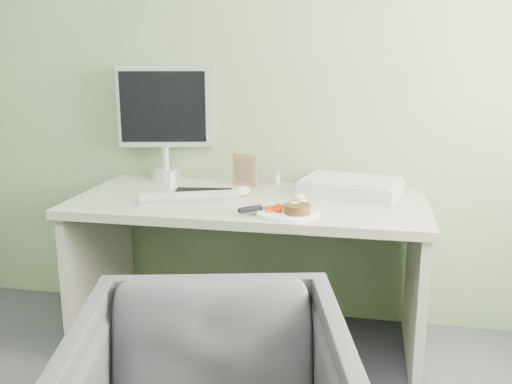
% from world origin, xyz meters
% --- Properties ---
extents(wall_back, '(3.50, 0.00, 3.50)m').
position_xyz_m(wall_back, '(0.00, 2.00, 1.35)').
color(wall_back, gray).
rests_on(wall_back, floor).
extents(desk, '(1.60, 0.75, 0.73)m').
position_xyz_m(desk, '(0.00, 1.62, 0.55)').
color(desk, '#BFB5A0').
rests_on(desk, floor).
extents(plate, '(0.27, 0.27, 0.01)m').
position_xyz_m(plate, '(0.21, 1.39, 0.74)').
color(plate, white).
rests_on(plate, desk).
extents(steak, '(0.12, 0.12, 0.04)m').
position_xyz_m(steak, '(0.25, 1.37, 0.76)').
color(steak, black).
rests_on(steak, plate).
extents(potato_pile, '(0.12, 0.09, 0.06)m').
position_xyz_m(potato_pile, '(0.25, 1.45, 0.77)').
color(potato_pile, tan).
rests_on(potato_pile, plate).
extents(carrot_heap, '(0.07, 0.07, 0.04)m').
position_xyz_m(carrot_heap, '(0.16, 1.38, 0.76)').
color(carrot_heap, '#FE3B05').
rests_on(carrot_heap, plate).
extents(steak_knife, '(0.21, 0.21, 0.02)m').
position_xyz_m(steak_knife, '(0.09, 1.38, 0.76)').
color(steak_knife, silver).
rests_on(steak_knife, plate).
extents(mousepad, '(0.29, 0.26, 0.00)m').
position_xyz_m(mousepad, '(-0.24, 1.66, 0.73)').
color(mousepad, black).
rests_on(mousepad, desk).
extents(keyboard, '(0.46, 0.28, 0.02)m').
position_xyz_m(keyboard, '(-0.26, 1.53, 0.75)').
color(keyboard, white).
rests_on(keyboard, desk).
extents(computer_mouse, '(0.07, 0.12, 0.04)m').
position_xyz_m(computer_mouse, '(-0.04, 1.67, 0.75)').
color(computer_mouse, white).
rests_on(computer_mouse, desk).
extents(photo_frame, '(0.13, 0.04, 0.16)m').
position_xyz_m(photo_frame, '(-0.07, 1.87, 0.81)').
color(photo_frame, '#8B5E41').
rests_on(photo_frame, desk).
extents(eyedrop_bottle, '(0.02, 0.02, 0.07)m').
position_xyz_m(eyedrop_bottle, '(0.08, 1.93, 0.76)').
color(eyedrop_bottle, white).
rests_on(eyedrop_bottle, desk).
extents(scanner, '(0.50, 0.39, 0.07)m').
position_xyz_m(scanner, '(0.46, 1.78, 0.76)').
color(scanner, silver).
rests_on(scanner, desk).
extents(monitor, '(0.49, 0.18, 0.59)m').
position_xyz_m(monitor, '(-0.51, 1.94, 1.06)').
color(monitor, silver).
rests_on(monitor, desk).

